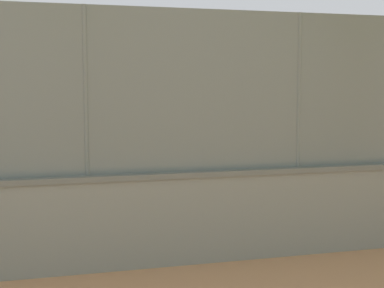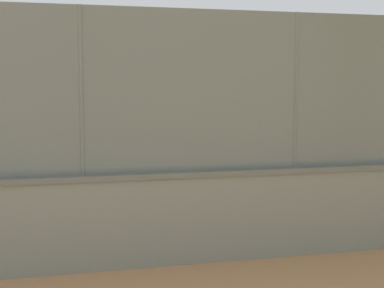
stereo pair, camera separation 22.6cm
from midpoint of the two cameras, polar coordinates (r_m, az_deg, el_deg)
ground_plane at (r=17.85m, az=-9.26°, el=-2.77°), size 260.00×260.00×0.00m
perimeter_wall at (r=8.33m, az=-11.22°, el=-7.77°), size 26.74×1.25×1.39m
fence_panel_on_wall at (r=8.10m, az=-11.48°, el=5.28°), size 26.26×0.88×2.39m
player_near_wall_returning at (r=10.81m, az=-18.93°, el=-3.52°), size 1.25×0.73×1.60m
player_at_service_line at (r=14.19m, az=14.87°, el=-1.19°), size 1.19×0.74×1.62m
player_baseline_waiting at (r=15.35m, az=5.15°, el=-0.67°), size 0.81×0.99×1.56m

